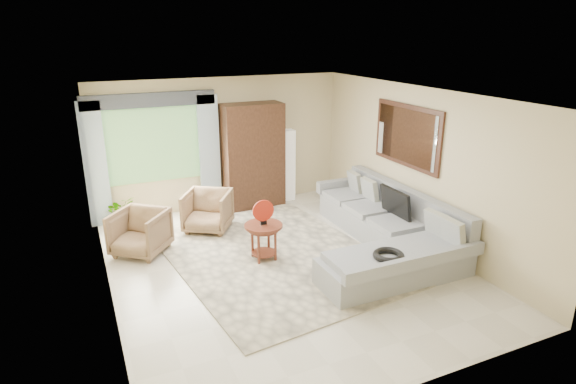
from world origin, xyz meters
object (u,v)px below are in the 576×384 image
armchair_left (140,232)px  coffee_table (264,241)px  sectional_sofa (386,233)px  potted_plant (120,212)px  floor_lamp (288,165)px  armoire (253,156)px  armchair_right (208,211)px  tv_screen (395,203)px

armchair_left → coffee_table: bearing=8.6°
sectional_sofa → potted_plant: size_ratio=6.25×
coffee_table → potted_plant: size_ratio=1.08×
floor_lamp → armoire: bearing=-175.7°
coffee_table → floor_lamp: size_ratio=0.40×
armchair_right → floor_lamp: (2.02, 0.95, 0.39)m
armchair_left → potted_plant: 1.36m
floor_lamp → armchair_left: bearing=-156.1°
armoire → floor_lamp: (0.80, 0.06, -0.30)m
armoire → sectional_sofa: bearing=-66.9°
coffee_table → armchair_left: 2.02m
sectional_sofa → potted_plant: bearing=143.5°
tv_screen → potted_plant: bearing=146.9°
armchair_left → floor_lamp: bearing=63.4°
tv_screen → floor_lamp: size_ratio=0.49×
sectional_sofa → armchair_right: (-2.45, 2.00, 0.08)m
tv_screen → armchair_right: bearing=145.8°
armchair_left → armchair_right: (1.25, 0.49, 0.00)m
potted_plant → coffee_table: bearing=-51.5°
potted_plant → armoire: (2.64, 0.04, 0.77)m
sectional_sofa → armoire: bearing=113.1°
potted_plant → armoire: 2.75m
sectional_sofa → armchair_right: bearing=140.7°
potted_plant → floor_lamp: 3.47m
coffee_table → armoire: 2.64m
armchair_left → armoire: bearing=68.9°
armchair_left → potted_plant: armchair_left is taller
coffee_table → floor_lamp: 2.95m
sectional_sofa → armoire: size_ratio=1.65×
armchair_left → floor_lamp: floor_lamp is taller
coffee_table → armchair_right: (-0.48, 1.53, 0.05)m
coffee_table → floor_lamp: (1.54, 2.48, 0.44)m
armchair_right → potted_plant: armchair_right is taller
armchair_left → potted_plant: bearing=136.7°
potted_plant → floor_lamp: size_ratio=0.37×
coffee_table → armchair_right: bearing=107.3°
sectional_sofa → armoire: armoire is taller
tv_screen → sectional_sofa: bearing=-149.0°
tv_screen → armchair_left: size_ratio=0.93×
sectional_sofa → armchair_right: sectional_sofa is taller
coffee_table → armchair_left: (-1.73, 1.04, 0.05)m
sectional_sofa → armchair_right: size_ratio=4.33×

